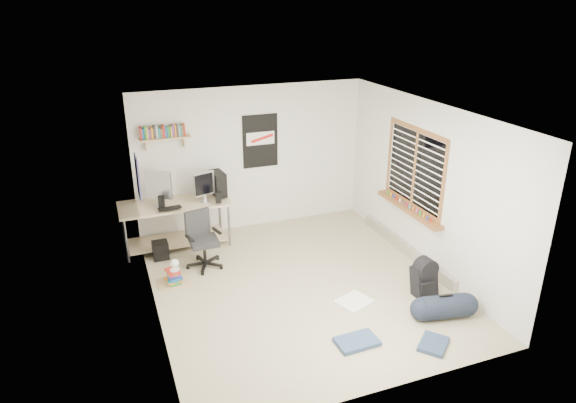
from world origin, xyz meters
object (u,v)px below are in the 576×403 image
object	(u,v)px
duffel_bag	(444,308)
book_stack	(173,274)
office_chair	(204,237)
desk	(176,225)
backpack	(424,281)

from	to	relation	value
duffel_bag	book_stack	world-z (taller)	duffel_bag
office_chair	duffel_bag	world-z (taller)	office_chair
desk	office_chair	xyz separation A→B (m)	(0.28, -0.87, 0.12)
desk	office_chair	bearing A→B (deg)	-92.33
desk	book_stack	distance (m)	1.24
desk	backpack	size ratio (longest dim) A/B	3.94
backpack	book_stack	distance (m)	3.54
office_chair	book_stack	world-z (taller)	office_chair
duffel_bag	backpack	bearing A→B (deg)	91.74
backpack	duffel_bag	xyz separation A→B (m)	(-0.09, -0.58, -0.06)
office_chair	book_stack	distance (m)	0.71
office_chair	backpack	xyz separation A→B (m)	(2.68, -1.83, -0.29)
desk	book_stack	bearing A→B (deg)	-122.09
duffel_bag	book_stack	distance (m)	3.75
backpack	book_stack	world-z (taller)	backpack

